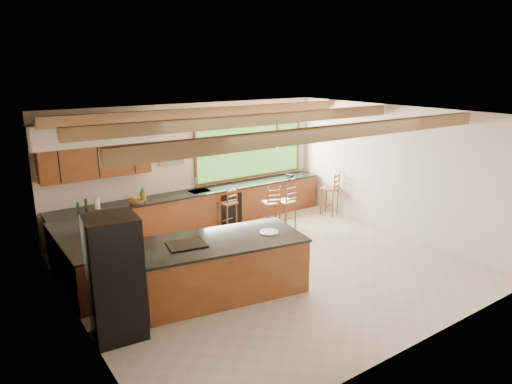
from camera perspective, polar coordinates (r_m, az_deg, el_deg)
ground at (r=9.13m, az=1.84°, el=-9.43°), size 7.20×7.20×0.00m
room_shell at (r=8.87m, az=-1.43°, el=4.88°), size 7.27×6.54×3.02m
counter_run at (r=10.60m, az=-9.90°, el=-3.37°), size 7.12×3.10×1.26m
island at (r=8.04m, az=-4.36°, el=-9.19°), size 3.02×1.80×1.01m
refrigerator at (r=6.93m, az=-17.20°, el=-10.20°), size 0.78×0.77×1.84m
bar_stool_a at (r=10.97m, az=3.98°, el=-1.31°), size 0.44×0.44×1.16m
bar_stool_b at (r=11.03m, az=-3.44°, el=-1.48°), size 0.46×0.46×1.07m
bar_stool_c at (r=10.97m, az=2.13°, el=-1.45°), size 0.49×0.49×1.10m
bar_stool_d at (r=12.19m, az=9.42°, el=0.31°), size 0.56×0.56×1.19m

